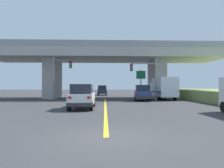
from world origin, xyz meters
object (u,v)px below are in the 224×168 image
suv_crossing (142,93)px  highway_sign (141,78)px  suv_lead (82,96)px  traffic_signal_nearside (147,74)px  traffic_signal_farside (59,72)px  sedan_oncoming (102,90)px  box_truck (163,88)px

suv_crossing → highway_sign: bearing=89.0°
suv_lead → traffic_signal_nearside: traffic_signal_nearside is taller
traffic_signal_farside → highway_sign: (11.03, 4.38, -0.47)m
suv_crossing → highway_sign: 4.56m
traffic_signal_farside → suv_crossing: bearing=2.0°
traffic_signal_farside → traffic_signal_nearside: bearing=0.4°
suv_crossing → traffic_signal_farside: 10.82m
traffic_signal_nearside → highway_sign: 4.32m
suv_crossing → traffic_signal_farside: (-10.50, -0.38, 2.58)m
sedan_oncoming → traffic_signal_farside: (-5.14, -16.24, 2.58)m
traffic_signal_farside → suv_lead: bearing=-66.1°
highway_sign → box_truck: bearing=-28.6°
box_truck → highway_sign: size_ratio=1.66×
suv_lead → suv_crossing: 11.21m
traffic_signal_nearside → suv_crossing: bearing=151.5°
sedan_oncoming → box_truck: bearing=-57.0°
suv_lead → traffic_signal_farside: traffic_signal_farside is taller
suv_lead → traffic_signal_farside: (-3.82, 8.62, 2.58)m
traffic_signal_nearside → suv_lead: bearing=-129.8°
suv_lead → sedan_oncoming: same height
suv_crossing → box_truck: box_truck is taller
suv_crossing → traffic_signal_nearside: bearing=-22.0°
suv_lead → box_truck: size_ratio=0.62×
sedan_oncoming → traffic_signal_nearside: bearing=-69.9°
suv_lead → highway_sign: 15.02m
suv_crossing → highway_sign: (0.52, 4.01, 2.11)m
sedan_oncoming → highway_sign: highway_sign is taller
box_truck → highway_sign: (-2.83, 1.54, 1.51)m
suv_lead → traffic_signal_farside: size_ratio=0.79×
suv_lead → box_truck: 15.24m
sedan_oncoming → suv_crossing: bearing=-71.3°
suv_crossing → box_truck: (3.35, 2.46, 0.59)m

